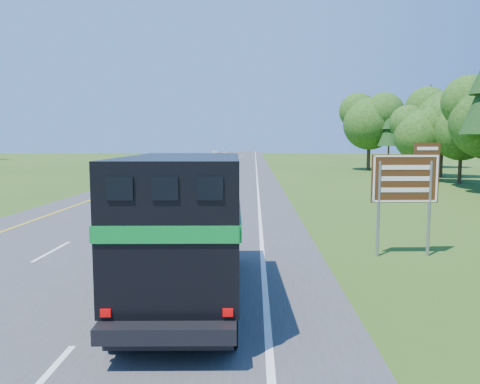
{
  "coord_description": "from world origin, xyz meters",
  "views": [
    {
      "loc": [
        5.22,
        -4.76,
        3.85
      ],
      "look_at": [
        4.53,
        17.43,
        1.45
      ],
      "focal_mm": 35.0,
      "sensor_mm": 36.0,
      "label": 1
    }
  ],
  "objects_px": {
    "white_suv": "(160,172)",
    "exit_sign": "(406,183)",
    "far_car": "(215,154)",
    "horse_truck": "(187,223)"
  },
  "relations": [
    {
      "from": "horse_truck",
      "to": "white_suv",
      "type": "bearing_deg",
      "value": 100.13
    },
    {
      "from": "horse_truck",
      "to": "far_car",
      "type": "relative_size",
      "value": 1.55
    },
    {
      "from": "horse_truck",
      "to": "white_suv",
      "type": "distance_m",
      "value": 33.33
    },
    {
      "from": "exit_sign",
      "to": "horse_truck",
      "type": "bearing_deg",
      "value": -148.49
    },
    {
      "from": "white_suv",
      "to": "exit_sign",
      "type": "relative_size",
      "value": 1.73
    },
    {
      "from": "white_suv",
      "to": "far_car",
      "type": "bearing_deg",
      "value": 87.57
    },
    {
      "from": "horse_truck",
      "to": "exit_sign",
      "type": "xyz_separation_m",
      "value": [
        6.66,
        4.58,
        0.57
      ]
    },
    {
      "from": "far_car",
      "to": "exit_sign",
      "type": "height_order",
      "value": "exit_sign"
    },
    {
      "from": "far_car",
      "to": "exit_sign",
      "type": "xyz_separation_m",
      "value": [
        14.36,
        -95.19,
        1.56
      ]
    },
    {
      "from": "horse_truck",
      "to": "far_car",
      "type": "height_order",
      "value": "horse_truck"
    }
  ]
}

